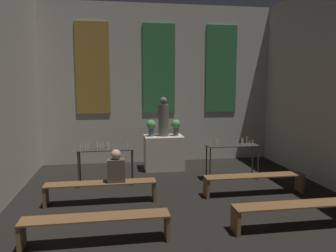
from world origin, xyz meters
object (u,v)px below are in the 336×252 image
flower_vase_right (176,126)px  person_seated (116,168)px  pew_back_right (254,180)px  pew_third_right (298,210)px  candle_rack_left (106,154)px  altar (164,152)px  pew_third_left (96,223)px  flower_vase_left (151,126)px  statue (164,118)px  pew_back_left (101,187)px  candle_rack_right (232,150)px

flower_vase_right → person_seated: 3.08m
flower_vase_right → person_seated: flower_vase_right is taller
pew_back_right → person_seated: size_ratio=3.33×
pew_third_right → pew_back_right: size_ratio=1.00×
candle_rack_left → pew_third_right: size_ratio=0.59×
altar → pew_third_left: (-1.68, -4.27, -0.15)m
candle_rack_left → pew_back_right: bearing=-20.5°
flower_vase_left → candle_rack_left: (-1.25, -1.27, -0.50)m
statue → candle_rack_left: (-1.61, -1.27, -0.72)m
flower_vase_right → person_seated: (-1.72, -2.50, -0.52)m
pew_back_left → pew_back_right: same height
statue → pew_back_left: statue is taller
statue → person_seated: (-1.36, -2.50, -0.74)m
pew_back_right → altar: bearing=123.9°
pew_third_left → person_seated: person_seated is taller
candle_rack_right → pew_third_left: size_ratio=0.59×
pew_third_right → flower_vase_right: bearing=107.2°
flower_vase_left → flower_vase_right: bearing=0.0°
flower_vase_left → pew_third_left: flower_vase_left is taller
flower_vase_left → candle_rack_left: flower_vase_left is taller
pew_third_right → pew_back_right: 1.77m
flower_vase_left → person_seated: bearing=-111.9°
altar → pew_third_right: altar is taller
pew_third_right → person_seated: (-3.04, 1.77, 0.41)m
altar → flower_vase_left: flower_vase_left is taller
candle_rack_left → pew_back_left: size_ratio=0.59×
flower_vase_left → candle_rack_right: bearing=-32.9°
statue → pew_back_right: size_ratio=0.49×
pew_back_left → statue: bearing=56.1°
pew_back_left → flower_vase_right: bearing=50.8°
altar → pew_third_right: 4.59m
altar → candle_rack_right: 2.07m
flower_vase_left → statue: bearing=0.0°
pew_third_left → pew_back_right: size_ratio=1.00×
flower_vase_right → pew_third_right: 4.56m
pew_back_left → person_seated: size_ratio=3.33×
statue → flower_vase_right: (0.36, 0.00, -0.22)m
flower_vase_right → pew_back_right: 2.98m
statue → flower_vase_left: statue is taller
pew_third_left → altar: bearing=68.5°
pew_third_right → pew_back_right: (0.00, 1.77, 0.00)m
candle_rack_left → pew_third_left: bearing=-91.3°
candle_rack_left → candle_rack_right: (3.22, -0.00, -0.00)m
candle_rack_left → person_seated: person_seated is taller
altar → statue: bearing=0.0°
altar → flower_vase_right: bearing=0.0°
flower_vase_right → candle_rack_left: bearing=-147.2°
flower_vase_left → candle_rack_right: (1.97, -1.27, -0.50)m
pew_back_right → pew_third_left: bearing=-152.3°
flower_vase_right → candle_rack_right: 1.85m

